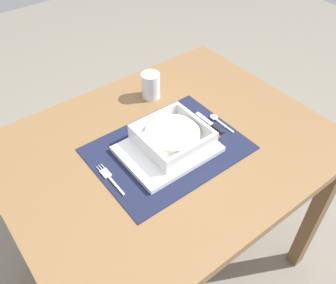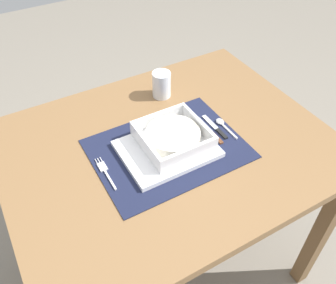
# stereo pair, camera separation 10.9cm
# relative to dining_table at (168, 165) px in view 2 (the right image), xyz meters

# --- Properties ---
(ground_plane) EXTENTS (6.00, 6.00, 0.00)m
(ground_plane) POSITION_rel_dining_table_xyz_m (0.00, 0.00, -0.62)
(ground_plane) COLOR gray
(dining_table) EXTENTS (1.00, 0.79, 0.72)m
(dining_table) POSITION_rel_dining_table_xyz_m (0.00, 0.00, 0.00)
(dining_table) COLOR brown
(dining_table) RESTS_ON ground
(placemat) EXTENTS (0.45, 0.34, 0.00)m
(placemat) POSITION_rel_dining_table_xyz_m (-0.01, -0.02, 0.10)
(placemat) COLOR #191E38
(placemat) RESTS_ON dining_table
(serving_plate) EXTENTS (0.28, 0.21, 0.02)m
(serving_plate) POSITION_rel_dining_table_xyz_m (-0.02, -0.03, 0.11)
(serving_plate) COLOR white
(serving_plate) RESTS_ON placemat
(porridge_bowl) EXTENTS (0.19, 0.19, 0.05)m
(porridge_bowl) POSITION_rel_dining_table_xyz_m (0.01, -0.02, 0.14)
(porridge_bowl) COLOR white
(porridge_bowl) RESTS_ON serving_plate
(fork) EXTENTS (0.02, 0.14, 0.00)m
(fork) POSITION_rel_dining_table_xyz_m (-0.22, -0.01, 0.10)
(fork) COLOR silver
(fork) RESTS_ON placemat
(spoon) EXTENTS (0.02, 0.11, 0.01)m
(spoon) POSITION_rel_dining_table_xyz_m (0.20, -0.01, 0.10)
(spoon) COLOR silver
(spoon) RESTS_ON placemat
(butter_knife) EXTENTS (0.01, 0.13, 0.01)m
(butter_knife) POSITION_rel_dining_table_xyz_m (0.17, -0.02, 0.10)
(butter_knife) COLOR black
(butter_knife) RESTS_ON placemat
(bread_knife) EXTENTS (0.01, 0.14, 0.01)m
(bread_knife) POSITION_rel_dining_table_xyz_m (0.14, -0.03, 0.10)
(bread_knife) COLOR #59331E
(bread_knife) RESTS_ON placemat
(drinking_glass) EXTENTS (0.07, 0.07, 0.09)m
(drinking_glass) POSITION_rel_dining_table_xyz_m (0.11, 0.23, 0.14)
(drinking_glass) COLOR white
(drinking_glass) RESTS_ON dining_table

